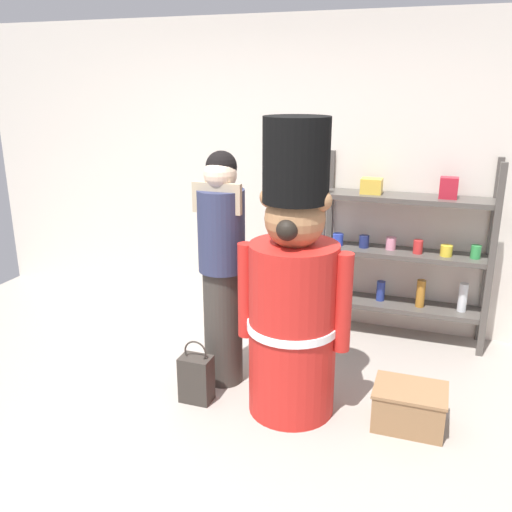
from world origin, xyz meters
name	(u,v)px	position (x,y,z in m)	size (l,w,h in m)	color
ground_plane	(202,453)	(0.00, 0.00, 0.00)	(6.40, 6.40, 0.00)	#9E9389
back_wall	(303,174)	(0.00, 2.20, 1.30)	(6.40, 0.12, 2.60)	silver
merchandise_shelf	(404,250)	(0.92, 1.98, 0.76)	(1.35, 0.35, 1.52)	#4C4742
teddy_bear_guard	(293,294)	(0.36, 0.62, 0.81)	(0.73, 0.58, 1.89)	red
person_shopper	(222,266)	(-0.20, 0.82, 0.87)	(0.33, 0.32, 1.65)	#38332D
shopping_bag	(196,378)	(-0.27, 0.50, 0.17)	(0.21, 0.15, 0.44)	#332D28
display_crate	(409,407)	(1.11, 0.68, 0.13)	(0.45, 0.34, 0.26)	olive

